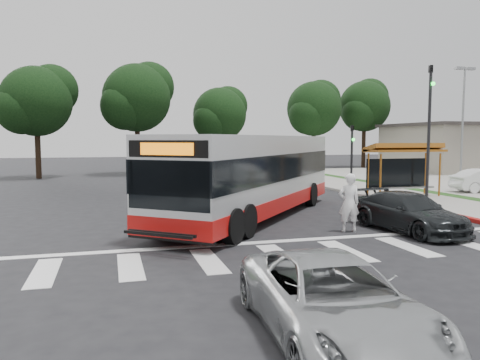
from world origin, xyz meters
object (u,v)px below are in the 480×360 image
object	(u,v)px
silver_suv_south	(333,300)
dark_sedan	(409,212)
pedestrian	(349,203)
transit_bus	(254,177)

from	to	relation	value
silver_suv_south	dark_sedan	bearing A→B (deg)	51.72
pedestrian	silver_suv_south	bearing A→B (deg)	70.28
transit_bus	pedestrian	distance (m)	4.44
transit_bus	dark_sedan	world-z (taller)	transit_bus
transit_bus	dark_sedan	bearing A→B (deg)	-5.73
transit_bus	pedestrian	xyz separation A→B (m)	(2.25, -3.77, -0.65)
pedestrian	dark_sedan	distance (m)	2.11
pedestrian	silver_suv_south	size ratio (longest dim) A/B	0.43
dark_sedan	pedestrian	bearing A→B (deg)	159.48
pedestrian	transit_bus	bearing A→B (deg)	-48.62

